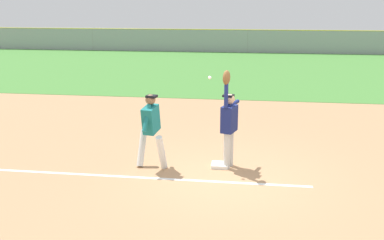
{
  "coord_description": "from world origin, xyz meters",
  "views": [
    {
      "loc": [
        0.54,
        -9.11,
        3.69
      ],
      "look_at": [
        -0.84,
        0.73,
        1.05
      ],
      "focal_mm": 41.56,
      "sensor_mm": 36.0,
      "label": 1
    }
  ],
  "objects_px": {
    "baseball": "(210,78)",
    "parked_car_black": "(209,39)",
    "parked_car_blue": "(266,40)",
    "parked_car_red": "(324,42)",
    "first_base": "(220,165)",
    "runner": "(151,126)",
    "fielder": "(229,120)",
    "parked_car_white": "(153,40)"
  },
  "relations": [
    {
      "from": "baseball",
      "to": "parked_car_white",
      "type": "distance_m",
      "value": 28.27
    },
    {
      "from": "fielder",
      "to": "parked_car_black",
      "type": "relative_size",
      "value": 0.51
    },
    {
      "from": "runner",
      "to": "parked_car_red",
      "type": "bearing_deg",
      "value": 85.16
    },
    {
      "from": "runner",
      "to": "baseball",
      "type": "distance_m",
      "value": 1.71
    },
    {
      "from": "parked_car_black",
      "to": "parked_car_blue",
      "type": "relative_size",
      "value": 0.98
    },
    {
      "from": "first_base",
      "to": "parked_car_black",
      "type": "xyz_separation_m",
      "value": [
        -3.09,
        27.96,
        0.63
      ]
    },
    {
      "from": "first_base",
      "to": "runner",
      "type": "height_order",
      "value": "runner"
    },
    {
      "from": "first_base",
      "to": "fielder",
      "type": "distance_m",
      "value": 1.1
    },
    {
      "from": "runner",
      "to": "parked_car_blue",
      "type": "relative_size",
      "value": 0.38
    },
    {
      "from": "fielder",
      "to": "parked_car_black",
      "type": "xyz_separation_m",
      "value": [
        -3.27,
        27.96,
        -0.45
      ]
    },
    {
      "from": "parked_car_red",
      "to": "parked_car_white",
      "type": "bearing_deg",
      "value": -178.7
    },
    {
      "from": "first_base",
      "to": "baseball",
      "type": "relative_size",
      "value": 5.14
    },
    {
      "from": "baseball",
      "to": "parked_car_white",
      "type": "height_order",
      "value": "baseball"
    },
    {
      "from": "baseball",
      "to": "parked_car_red",
      "type": "height_order",
      "value": "baseball"
    },
    {
      "from": "first_base",
      "to": "runner",
      "type": "relative_size",
      "value": 0.22
    },
    {
      "from": "baseball",
      "to": "parked_car_black",
      "type": "relative_size",
      "value": 0.02
    },
    {
      "from": "parked_car_white",
      "to": "parked_car_red",
      "type": "height_order",
      "value": "same"
    },
    {
      "from": "first_base",
      "to": "parked_car_white",
      "type": "height_order",
      "value": "parked_car_white"
    },
    {
      "from": "parked_car_white",
      "to": "parked_car_black",
      "type": "bearing_deg",
      "value": 16.28
    },
    {
      "from": "fielder",
      "to": "runner",
      "type": "bearing_deg",
      "value": 26.74
    },
    {
      "from": "fielder",
      "to": "parked_car_blue",
      "type": "distance_m",
      "value": 27.9
    },
    {
      "from": "fielder",
      "to": "baseball",
      "type": "height_order",
      "value": "fielder"
    },
    {
      "from": "fielder",
      "to": "parked_car_white",
      "type": "relative_size",
      "value": 0.5
    },
    {
      "from": "parked_car_white",
      "to": "baseball",
      "type": "bearing_deg",
      "value": -67.87
    },
    {
      "from": "parked_car_blue",
      "to": "fielder",
      "type": "bearing_deg",
      "value": -86.57
    },
    {
      "from": "first_base",
      "to": "baseball",
      "type": "bearing_deg",
      "value": -169.04
    },
    {
      "from": "parked_car_red",
      "to": "baseball",
      "type": "bearing_deg",
      "value": -101.62
    },
    {
      "from": "first_base",
      "to": "runner",
      "type": "distance_m",
      "value": 1.83
    },
    {
      "from": "runner",
      "to": "parked_car_black",
      "type": "relative_size",
      "value": 0.38
    },
    {
      "from": "fielder",
      "to": "parked_car_red",
      "type": "bearing_deg",
      "value": -84.71
    },
    {
      "from": "parked_car_white",
      "to": "first_base",
      "type": "bearing_deg",
      "value": -67.35
    },
    {
      "from": "baseball",
      "to": "parked_car_blue",
      "type": "distance_m",
      "value": 28.01
    },
    {
      "from": "parked_car_black",
      "to": "parked_car_red",
      "type": "relative_size",
      "value": 1.01
    },
    {
      "from": "fielder",
      "to": "runner",
      "type": "xyz_separation_m",
      "value": [
        -1.73,
        -0.27,
        -0.12
      ]
    },
    {
      "from": "first_base",
      "to": "parked_car_red",
      "type": "relative_size",
      "value": 0.09
    },
    {
      "from": "parked_car_black",
      "to": "parked_car_red",
      "type": "distance_m",
      "value": 9.3
    },
    {
      "from": "parked_car_red",
      "to": "runner",
      "type": "bearing_deg",
      "value": -104.05
    },
    {
      "from": "parked_car_red",
      "to": "parked_car_black",
      "type": "bearing_deg",
      "value": 176.23
    },
    {
      "from": "first_base",
      "to": "parked_car_blue",
      "type": "height_order",
      "value": "parked_car_blue"
    },
    {
      "from": "runner",
      "to": "parked_car_black",
      "type": "xyz_separation_m",
      "value": [
        -1.54,
        28.23,
        -0.32
      ]
    },
    {
      "from": "parked_car_black",
      "to": "baseball",
      "type": "bearing_deg",
      "value": -87.86
    },
    {
      "from": "fielder",
      "to": "parked_car_blue",
      "type": "relative_size",
      "value": 0.5
    }
  ]
}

